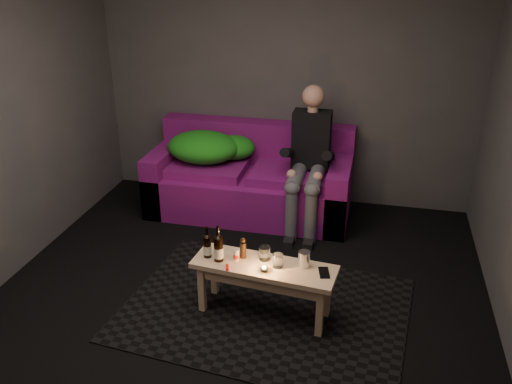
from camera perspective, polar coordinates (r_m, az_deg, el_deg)
floor at (r=4.35m, az=-2.55°, el=-12.57°), size 4.50×4.50×0.00m
room at (r=4.04m, az=-1.20°, el=10.51°), size 4.50×4.50×4.50m
rug at (r=4.38m, az=0.97°, el=-12.18°), size 2.33×1.80×0.01m
sofa at (r=5.78m, az=-0.51°, el=1.13°), size 2.09×0.94×0.90m
green_blanket at (r=5.76m, az=-5.00°, el=4.72°), size 0.92×0.63×0.31m
person at (r=5.37m, az=5.56°, el=3.72°), size 0.38×0.87×1.40m
coffee_table at (r=4.13m, az=0.86°, el=-8.58°), size 1.12×0.46×0.44m
beer_bottle_a at (r=4.16m, az=-5.15°, el=-5.66°), size 0.06×0.06×0.26m
beer_bottle_b at (r=4.09m, az=-3.97°, el=-5.89°), size 0.07×0.07×0.29m
salt_shaker at (r=4.12m, az=-2.08°, el=-6.60°), size 0.05×0.05×0.09m
pepper_mill at (r=4.14m, az=-1.37°, el=-6.13°), size 0.06×0.06×0.13m
tumbler_back at (r=4.13m, az=0.91°, el=-6.45°), size 0.11×0.11×0.10m
tealight at (r=4.00m, az=0.89°, el=-8.05°), size 0.06×0.06×0.04m
tumbler_front at (r=4.04m, az=2.33°, el=-7.24°), size 0.09×0.09×0.10m
steel_cup at (r=4.06m, az=5.09°, el=-7.04°), size 0.10×0.10×0.12m
smartphone at (r=4.02m, az=7.17°, el=-8.41°), size 0.10×0.16×0.01m
red_lighter at (r=4.05m, az=-3.05°, el=-7.91°), size 0.04×0.08×0.01m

